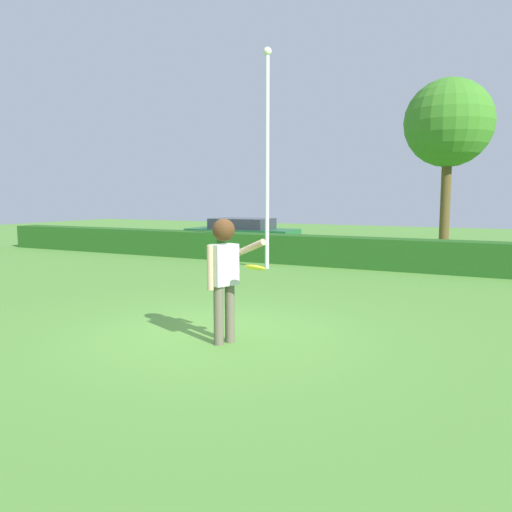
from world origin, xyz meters
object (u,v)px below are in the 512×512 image
parked_car_green (242,233)px  oak_tree (449,124)px  frisbee (255,268)px  lamppost (267,149)px  person (224,266)px

parked_car_green → oak_tree: 8.90m
frisbee → lamppost: (-3.30, 7.25, 2.28)m
lamppost → parked_car_green: lamppost is taller
lamppost → person: bearing=-68.8°
frisbee → parked_car_green: parked_car_green is taller
person → oak_tree: oak_tree is taller
oak_tree → lamppost: bearing=-116.5°
lamppost → oak_tree: (3.91, 7.84, 1.41)m
person → frisbee: (0.52, -0.08, 0.02)m
frisbee → oak_tree: size_ratio=0.04×
frisbee → oak_tree: 15.55m
frisbee → oak_tree: oak_tree is taller
parked_car_green → oak_tree: (6.87, 3.87, 4.14)m
lamppost → parked_car_green: (-2.96, 3.98, -2.73)m
lamppost → oak_tree: bearing=63.5°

